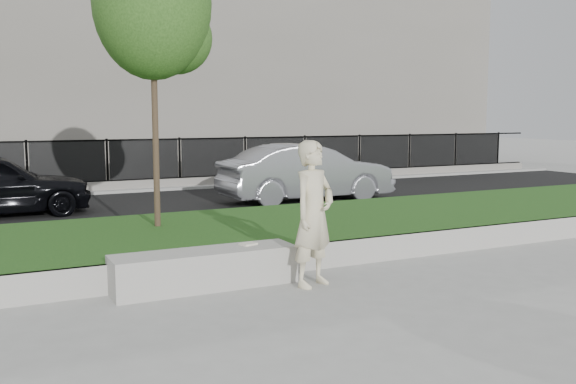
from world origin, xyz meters
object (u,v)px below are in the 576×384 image
book (248,244)px  car_silver (306,173)px  young_tree (156,9)px  man (314,214)px  stone_bench (205,269)px

book → car_silver: 8.07m
young_tree → man: bearing=-70.9°
stone_bench → car_silver: size_ratio=0.54×
stone_bench → man: bearing=-22.0°
stone_bench → car_silver: bearing=52.5°
young_tree → car_silver: size_ratio=1.10×
book → stone_bench: bearing=171.1°
man → book: size_ratio=8.87×
man → young_tree: 4.71m
stone_bench → young_tree: (0.19, 2.81, 3.82)m
stone_bench → man: size_ratio=1.26×
book → young_tree: 4.50m
young_tree → car_silver: (5.00, 3.95, -3.28)m
car_silver → young_tree: bearing=128.3°
car_silver → book: bearing=145.9°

